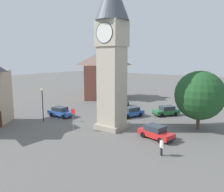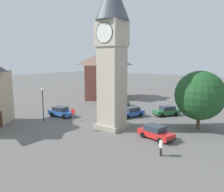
{
  "view_description": "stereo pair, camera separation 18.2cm",
  "coord_description": "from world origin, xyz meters",
  "px_view_note": "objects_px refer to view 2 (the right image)",
  "views": [
    {
      "loc": [
        16.53,
        -23.3,
        8.94
      ],
      "look_at": [
        0.0,
        0.0,
        4.22
      ],
      "focal_mm": 36.31,
      "sensor_mm": 36.0,
      "label": 1
    },
    {
      "loc": [
        16.68,
        -23.2,
        8.94
      ],
      "look_at": [
        0.0,
        0.0,
        4.22
      ],
      "focal_mm": 36.31,
      "sensor_mm": 36.0,
      "label": 2
    }
  ],
  "objects_px": {
    "car_silver_kerb": "(167,111)",
    "road_sign": "(73,116)",
    "car_white_side": "(61,112)",
    "pedestrian": "(161,145)",
    "building_shop_left": "(104,74)",
    "car_red_corner": "(124,103)",
    "lamp_post": "(43,99)",
    "tree": "(200,95)",
    "clock_tower": "(112,41)",
    "car_black_far": "(156,132)",
    "car_blue_kerb": "(131,112)"
  },
  "relations": [
    {
      "from": "clock_tower",
      "to": "car_white_side",
      "type": "bearing_deg",
      "value": 179.3
    },
    {
      "from": "car_red_corner",
      "to": "road_sign",
      "type": "xyz_separation_m",
      "value": [
        2.69,
        -15.75,
        1.14
      ]
    },
    {
      "from": "clock_tower",
      "to": "car_silver_kerb",
      "type": "xyz_separation_m",
      "value": [
        3.25,
        10.38,
        -10.38
      ]
    },
    {
      "from": "car_silver_kerb",
      "to": "road_sign",
      "type": "bearing_deg",
      "value": -114.36
    },
    {
      "from": "road_sign",
      "to": "car_black_far",
      "type": "bearing_deg",
      "value": 19.49
    },
    {
      "from": "car_white_side",
      "to": "road_sign",
      "type": "distance_m",
      "value": 7.91
    },
    {
      "from": "car_red_corner",
      "to": "tree",
      "type": "xyz_separation_m",
      "value": [
        15.17,
        -5.97,
        3.63
      ]
    },
    {
      "from": "car_blue_kerb",
      "to": "car_silver_kerb",
      "type": "relative_size",
      "value": 1.03
    },
    {
      "from": "tree",
      "to": "road_sign",
      "type": "xyz_separation_m",
      "value": [
        -12.48,
        -9.78,
        -2.49
      ]
    },
    {
      "from": "car_black_far",
      "to": "road_sign",
      "type": "bearing_deg",
      "value": -160.51
    },
    {
      "from": "car_blue_kerb",
      "to": "tree",
      "type": "xyz_separation_m",
      "value": [
        10.19,
        -0.46,
        3.63
      ]
    },
    {
      "from": "car_red_corner",
      "to": "pedestrian",
      "type": "distance_m",
      "value": 21.89
    },
    {
      "from": "car_blue_kerb",
      "to": "car_red_corner",
      "type": "xyz_separation_m",
      "value": [
        -4.98,
        5.51,
        0.0
      ]
    },
    {
      "from": "pedestrian",
      "to": "road_sign",
      "type": "relative_size",
      "value": 0.6
    },
    {
      "from": "car_blue_kerb",
      "to": "car_black_far",
      "type": "bearing_deg",
      "value": -43.28
    },
    {
      "from": "car_white_side",
      "to": "lamp_post",
      "type": "bearing_deg",
      "value": -88.74
    },
    {
      "from": "car_red_corner",
      "to": "car_white_side",
      "type": "height_order",
      "value": "same"
    },
    {
      "from": "car_red_corner",
      "to": "pedestrian",
      "type": "xyz_separation_m",
      "value": [
        14.63,
        -16.28,
        0.25
      ]
    },
    {
      "from": "road_sign",
      "to": "car_blue_kerb",
      "type": "bearing_deg",
      "value": 77.41
    },
    {
      "from": "tree",
      "to": "building_shop_left",
      "type": "xyz_separation_m",
      "value": [
        -24.18,
        11.82,
        1.19
      ]
    },
    {
      "from": "car_silver_kerb",
      "to": "pedestrian",
      "type": "relative_size",
      "value": 2.57
    },
    {
      "from": "car_white_side",
      "to": "building_shop_left",
      "type": "height_order",
      "value": "building_shop_left"
    },
    {
      "from": "car_white_side",
      "to": "pedestrian",
      "type": "xyz_separation_m",
      "value": [
        18.69,
        -4.5,
        0.25
      ]
    },
    {
      "from": "car_silver_kerb",
      "to": "tree",
      "type": "height_order",
      "value": "tree"
    },
    {
      "from": "clock_tower",
      "to": "car_blue_kerb",
      "type": "xyz_separation_m",
      "value": [
        -0.9,
        6.4,
        -10.38
      ]
    },
    {
      "from": "car_black_far",
      "to": "road_sign",
      "type": "distance_m",
      "value": 10.21
    },
    {
      "from": "car_silver_kerb",
      "to": "road_sign",
      "type": "height_order",
      "value": "road_sign"
    },
    {
      "from": "tree",
      "to": "car_silver_kerb",
      "type": "bearing_deg",
      "value": 143.68
    },
    {
      "from": "car_white_side",
      "to": "tree",
      "type": "relative_size",
      "value": 0.57
    },
    {
      "from": "car_blue_kerb",
      "to": "car_red_corner",
      "type": "height_order",
      "value": "same"
    },
    {
      "from": "car_blue_kerb",
      "to": "car_white_side",
      "type": "xyz_separation_m",
      "value": [
        -9.04,
        -6.28,
        0.0
      ]
    },
    {
      "from": "clock_tower",
      "to": "car_red_corner",
      "type": "xyz_separation_m",
      "value": [
        -5.88,
        11.91,
        -10.38
      ]
    },
    {
      "from": "car_black_far",
      "to": "pedestrian",
      "type": "xyz_separation_m",
      "value": [
        2.37,
        -3.92,
        0.25
      ]
    },
    {
      "from": "pedestrian",
      "to": "lamp_post",
      "type": "xyz_separation_m",
      "value": [
        -18.62,
        1.16,
        2.22
      ]
    },
    {
      "from": "pedestrian",
      "to": "car_black_far",
      "type": "bearing_deg",
      "value": 121.21
    },
    {
      "from": "lamp_post",
      "to": "tree",
      "type": "bearing_deg",
      "value": 25.53
    },
    {
      "from": "car_blue_kerb",
      "to": "car_silver_kerb",
      "type": "height_order",
      "value": "same"
    },
    {
      "from": "car_white_side",
      "to": "car_red_corner",
      "type": "bearing_deg",
      "value": 71.01
    },
    {
      "from": "car_silver_kerb",
      "to": "car_white_side",
      "type": "relative_size",
      "value": 1.02
    },
    {
      "from": "car_white_side",
      "to": "road_sign",
      "type": "bearing_deg",
      "value": -30.45
    },
    {
      "from": "building_shop_left",
      "to": "car_red_corner",
      "type": "bearing_deg",
      "value": -32.97
    },
    {
      "from": "car_red_corner",
      "to": "pedestrian",
      "type": "height_order",
      "value": "pedestrian"
    },
    {
      "from": "clock_tower",
      "to": "car_red_corner",
      "type": "height_order",
      "value": "clock_tower"
    },
    {
      "from": "car_black_far",
      "to": "car_silver_kerb",
      "type": "bearing_deg",
      "value": 106.12
    },
    {
      "from": "car_red_corner",
      "to": "car_white_side",
      "type": "bearing_deg",
      "value": -108.99
    },
    {
      "from": "car_black_far",
      "to": "pedestrian",
      "type": "distance_m",
      "value": 4.59
    },
    {
      "from": "car_silver_kerb",
      "to": "car_black_far",
      "type": "distance_m",
      "value": 11.28
    },
    {
      "from": "pedestrian",
      "to": "building_shop_left",
      "type": "xyz_separation_m",
      "value": [
        -23.65,
        22.13,
        4.57
      ]
    },
    {
      "from": "car_red_corner",
      "to": "road_sign",
      "type": "relative_size",
      "value": 1.59
    },
    {
      "from": "pedestrian",
      "to": "car_blue_kerb",
      "type": "bearing_deg",
      "value": 131.86
    }
  ]
}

